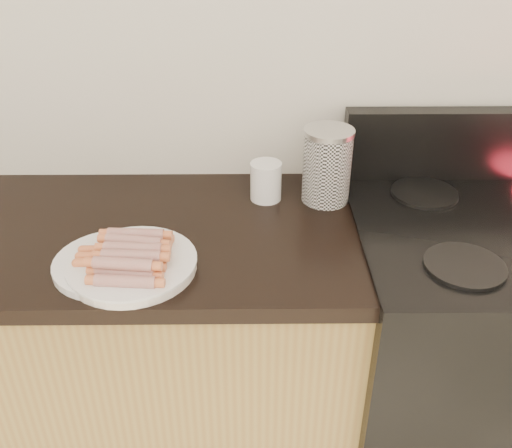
{
  "coord_description": "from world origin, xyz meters",
  "views": [
    {
      "loc": [
        0.14,
        0.48,
        1.65
      ],
      "look_at": [
        0.15,
        1.62,
        0.96
      ],
      "focal_mm": 40.0,
      "sensor_mm": 36.0,
      "label": 1
    }
  ],
  "objects_px": {
    "stove": "(474,361)",
    "main_plate": "(132,266)",
    "mug": "(266,181)",
    "canister": "(327,166)",
    "side_plate": "(111,263)"
  },
  "relations": [
    {
      "from": "stove",
      "to": "mug",
      "type": "height_order",
      "value": "mug"
    },
    {
      "from": "canister",
      "to": "side_plate",
      "type": "bearing_deg",
      "value": -149.14
    },
    {
      "from": "canister",
      "to": "mug",
      "type": "height_order",
      "value": "canister"
    },
    {
      "from": "main_plate",
      "to": "mug",
      "type": "xyz_separation_m",
      "value": [
        0.31,
        0.33,
        0.04
      ]
    },
    {
      "from": "stove",
      "to": "side_plate",
      "type": "height_order",
      "value": "side_plate"
    },
    {
      "from": "main_plate",
      "to": "mug",
      "type": "bearing_deg",
      "value": 46.97
    },
    {
      "from": "main_plate",
      "to": "canister",
      "type": "bearing_deg",
      "value": 34.48
    },
    {
      "from": "stove",
      "to": "main_plate",
      "type": "bearing_deg",
      "value": -170.35
    },
    {
      "from": "stove",
      "to": "main_plate",
      "type": "xyz_separation_m",
      "value": [
        -0.91,
        -0.15,
        0.45
      ]
    },
    {
      "from": "stove",
      "to": "mug",
      "type": "xyz_separation_m",
      "value": [
        -0.6,
        0.17,
        0.5
      ]
    },
    {
      "from": "side_plate",
      "to": "mug",
      "type": "height_order",
      "value": "mug"
    },
    {
      "from": "side_plate",
      "to": "mug",
      "type": "relative_size",
      "value": 2.44
    },
    {
      "from": "stove",
      "to": "mug",
      "type": "bearing_deg",
      "value": 163.94
    },
    {
      "from": "canister",
      "to": "stove",
      "type": "bearing_deg",
      "value": -20.59
    },
    {
      "from": "side_plate",
      "to": "canister",
      "type": "distance_m",
      "value": 0.61
    }
  ]
}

